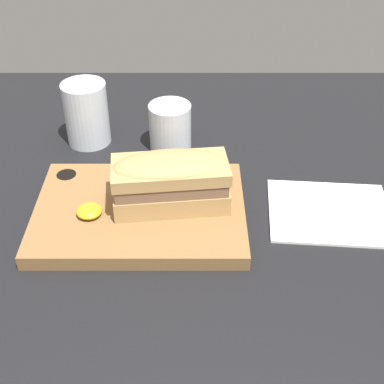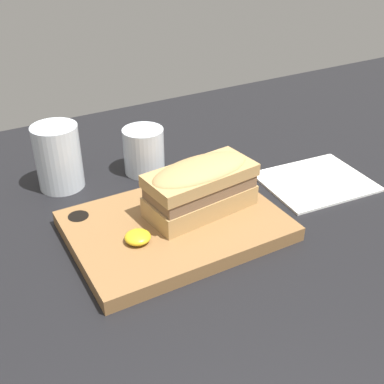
{
  "view_description": "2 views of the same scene",
  "coord_description": "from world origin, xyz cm",
  "px_view_note": "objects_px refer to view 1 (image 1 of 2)",
  "views": [
    {
      "loc": [
        7.89,
        -56.96,
        49.82
      ],
      "look_at": [
        7.82,
        0.02,
        6.99
      ],
      "focal_mm": 50.0,
      "sensor_mm": 36.0,
      "label": 1
    },
    {
      "loc": [
        -24.35,
        -48.45,
        42.09
      ],
      "look_at": [
        2.97,
        0.16,
        8.21
      ],
      "focal_mm": 45.0,
      "sensor_mm": 36.0,
      "label": 2
    }
  ],
  "objects_px": {
    "sandwich": "(171,179)",
    "water_glass": "(88,117)",
    "napkin": "(330,212)",
    "serving_board": "(140,211)",
    "wine_glass": "(171,129)"
  },
  "relations": [
    {
      "from": "sandwich",
      "to": "water_glass",
      "type": "bearing_deg",
      "value": 126.1
    },
    {
      "from": "water_glass",
      "to": "napkin",
      "type": "height_order",
      "value": "water_glass"
    },
    {
      "from": "water_glass",
      "to": "serving_board",
      "type": "bearing_deg",
      "value": -63.67
    },
    {
      "from": "sandwich",
      "to": "water_glass",
      "type": "height_order",
      "value": "water_glass"
    },
    {
      "from": "wine_glass",
      "to": "sandwich",
      "type": "bearing_deg",
      "value": -87.86
    },
    {
      "from": "serving_board",
      "to": "sandwich",
      "type": "relative_size",
      "value": 1.78
    },
    {
      "from": "napkin",
      "to": "sandwich",
      "type": "bearing_deg",
      "value": -179.17
    },
    {
      "from": "sandwich",
      "to": "napkin",
      "type": "bearing_deg",
      "value": 0.83
    },
    {
      "from": "sandwich",
      "to": "napkin",
      "type": "xyz_separation_m",
      "value": [
        0.22,
        0.0,
        -0.06
      ]
    },
    {
      "from": "serving_board",
      "to": "wine_glass",
      "type": "bearing_deg",
      "value": 78.53
    },
    {
      "from": "wine_glass",
      "to": "napkin",
      "type": "height_order",
      "value": "wine_glass"
    },
    {
      "from": "serving_board",
      "to": "wine_glass",
      "type": "relative_size",
      "value": 3.71
    },
    {
      "from": "sandwich",
      "to": "napkin",
      "type": "height_order",
      "value": "sandwich"
    },
    {
      "from": "wine_glass",
      "to": "napkin",
      "type": "bearing_deg",
      "value": -37.32
    },
    {
      "from": "serving_board",
      "to": "water_glass",
      "type": "xyz_separation_m",
      "value": [
        -0.1,
        0.2,
        0.04
      ]
    }
  ]
}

